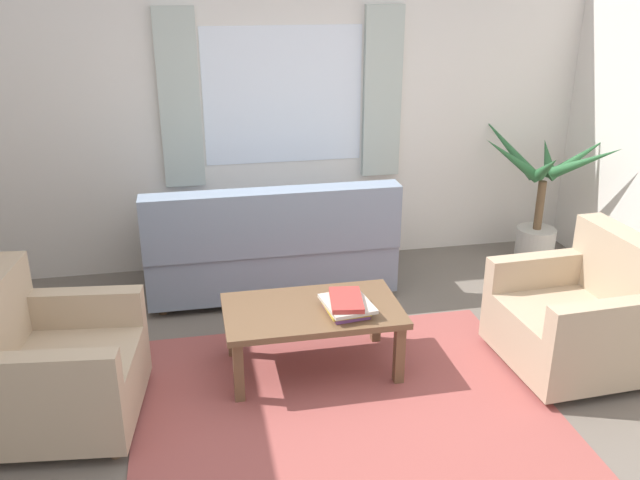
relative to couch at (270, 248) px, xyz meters
The scene contains 10 objects.
ground_plane 1.65m from the couch, 82.33° to the right, with size 6.24×6.24×0.00m, color #6B6056.
wall_back 1.17m from the couch, 72.19° to the left, with size 5.32×0.12×2.60m, color silver.
window_with_curtains 1.25m from the couch, 69.83° to the left, with size 1.98×0.07×1.40m.
area_rug 1.65m from the couch, 82.33° to the right, with size 2.42×1.88×0.01m, color #9E4C47.
couch is the anchor object (origin of this frame).
armchair_left 2.02m from the couch, 134.28° to the right, with size 0.91×0.93×0.88m.
armchair_right 2.32m from the couch, 39.84° to the right, with size 0.86×0.88×0.88m.
coffee_table 1.20m from the couch, 84.70° to the right, with size 1.10×0.64×0.44m.
book_stack_on_table 1.33m from the couch, 76.74° to the right, with size 0.31×0.37×0.10m.
potted_plant 2.36m from the couch, ahead, with size 1.11×1.13×1.24m.
Camera 1 is at (-0.78, -3.23, 2.35)m, focal length 37.44 mm.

